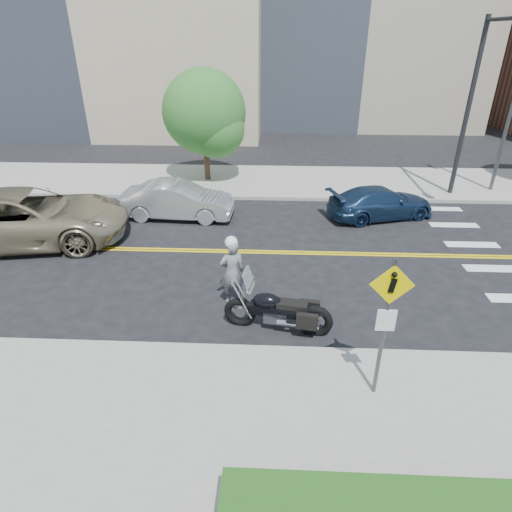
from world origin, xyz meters
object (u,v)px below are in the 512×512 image
Objects in this scene: suv at (26,218)px; parked_car_silver at (177,200)px; motorcycle at (278,302)px; pedestrian_sign at (386,317)px; parked_car_blue at (381,203)px; motorcyclist at (232,270)px.

suv reaches higher than parked_car_silver.
suv reaches higher than motorcycle.
pedestrian_sign is 10.98m from parked_car_silver.
suv is 1.60× the size of parked_car_blue.
parked_car_blue is (5.23, 6.31, -0.37)m from motorcyclist.
motorcyclist is at bearing 145.93° from motorcycle.
parked_car_blue is (4.01, 7.45, -0.18)m from motorcycle.
pedestrian_sign is 0.70× the size of parked_car_silver.
suv is at bearing 161.35° from motorcycle.
motorcycle is 9.73m from suv.
parked_car_silver is at bearing 128.39° from motorcycle.
motorcycle is at bearing -128.41° from suv.
motorcycle is (-1.92, 2.15, -1.18)m from pedestrian_sign.
suv is (-10.52, 6.69, -1.03)m from pedestrian_sign.
motorcyclist reaches higher than suv.
motorcyclist is 8.20m from parked_car_blue.
parked_car_silver is (4.66, 2.51, -0.22)m from suv.
parked_car_blue is at bearing 70.90° from motorcycle.
suv is at bearing 121.20° from parked_car_silver.
pedestrian_sign is 3.11m from motorcycle.
pedestrian_sign reaches higher than parked_car_silver.
motorcyclist is 6.51m from parked_car_silver.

